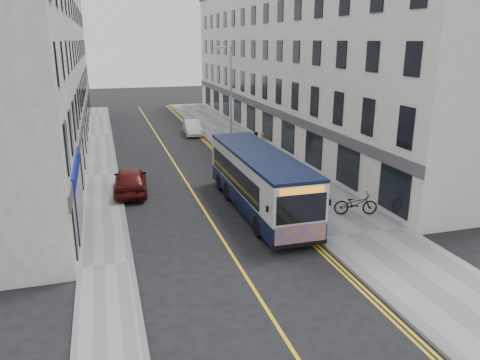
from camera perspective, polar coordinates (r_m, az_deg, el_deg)
ground at (r=20.64m, az=-2.11°, el=-7.30°), size 140.00×140.00×0.00m
pavement_east at (r=33.23m, az=3.19°, el=2.18°), size 4.50×64.00×0.12m
pavement_west at (r=31.41m, az=-16.55°, el=0.63°), size 2.00×64.00×0.12m
kerb_east at (r=32.56m, az=-0.55°, el=1.91°), size 0.18×64.00×0.13m
kerb_west at (r=31.41m, az=-14.73°, el=0.79°), size 0.18×64.00×0.13m
road_centre_line at (r=31.76m, az=-7.51°, el=1.26°), size 0.12×64.00×0.01m
road_dbl_yellow_inner at (r=32.46m, az=-1.32°, el=1.75°), size 0.10×64.00×0.01m
road_dbl_yellow_outer at (r=32.51m, az=-0.97°, el=1.77°), size 0.10×64.00×0.01m
terrace_east at (r=42.49m, az=6.04°, el=14.10°), size 6.00×46.00×13.00m
terrace_west at (r=39.56m, az=-23.40°, el=12.67°), size 6.00×46.00×13.00m
streetlamp at (r=33.69m, az=-1.24°, el=9.89°), size 1.32×0.18×8.00m
city_bus at (r=23.52m, az=2.35°, el=0.09°), size 2.46×10.51×3.05m
bicycle at (r=23.67m, az=13.92°, el=-2.82°), size 2.25×1.29×1.12m
pedestrian_near at (r=34.96m, az=2.77°, el=4.42°), size 0.65×0.47×1.66m
pedestrian_far at (r=35.12m, az=2.02°, el=4.52°), size 0.91×0.75×1.70m
car_white at (r=43.28m, az=-5.82°, el=6.37°), size 1.70×4.12×1.33m
car_maroon at (r=27.22m, az=-13.23°, el=-0.01°), size 2.13×4.61×1.53m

